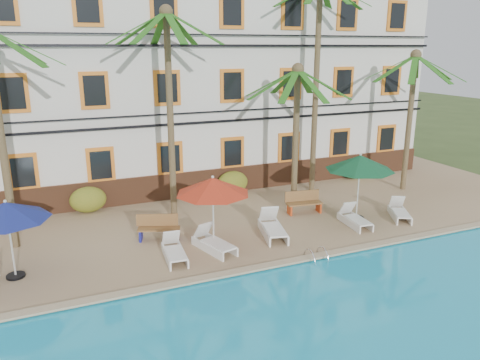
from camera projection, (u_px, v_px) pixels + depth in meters
name	position (u px, v px, depth m)	size (l,w,h in m)	color
ground	(269.00, 260.00, 15.84)	(100.00, 100.00, 0.00)	#384C23
pool_deck	(217.00, 210.00, 20.23)	(30.00, 12.00, 0.25)	tan
pool_coping	(281.00, 263.00, 14.96)	(30.00, 0.35, 0.06)	tan
hotel_building	(181.00, 80.00, 23.20)	(25.40, 6.44, 10.22)	silver
palm_b	(169.00, 86.00, 17.72)	(4.45, 4.45, 8.19)	brown
palm_c	(296.00, 114.00, 19.42)	(4.45, 4.45, 6.08)	brown
palm_d	(317.00, 60.00, 21.01)	(4.45, 4.45, 9.73)	brown
palm_e	(411.00, 100.00, 21.71)	(4.45, 4.45, 6.60)	brown
shrub_left	(88.00, 200.00, 19.53)	(1.50, 0.90, 1.10)	#285518
shrub_mid	(232.00, 183.00, 21.97)	(1.50, 0.90, 1.10)	#285518
shrub_right	(354.00, 168.00, 24.57)	(1.50, 0.90, 1.10)	#285518
umbrella_blue	(6.00, 212.00, 13.55)	(2.46, 2.46, 2.46)	black
umbrella_red	(213.00, 186.00, 15.72)	(2.56, 2.56, 2.56)	black
umbrella_green	(360.00, 163.00, 18.27)	(2.72, 2.72, 2.71)	black
lounger_b	(174.00, 251.00, 15.30)	(0.76, 1.77, 0.81)	white
lounger_c	(213.00, 242.00, 15.93)	(1.14, 1.94, 0.87)	white
lounger_d	(272.00, 227.00, 17.17)	(1.18, 2.14, 0.96)	white
lounger_e	(354.00, 218.00, 18.19)	(0.77, 1.77, 0.81)	white
lounger_f	(399.00, 212.00, 18.96)	(1.32, 1.78, 0.80)	white
bench_left	(159.00, 227.00, 16.78)	(1.57, 0.96, 0.93)	olive
bench_right	(304.00, 202.00, 19.49)	(1.55, 0.69, 0.93)	olive
pool_ladder	(316.00, 259.00, 15.35)	(0.54, 0.74, 0.74)	silver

